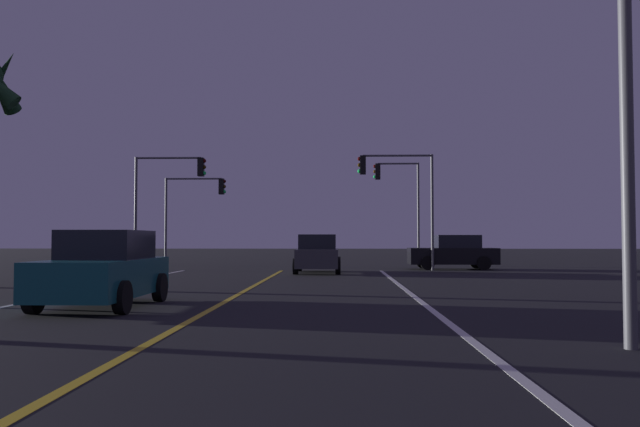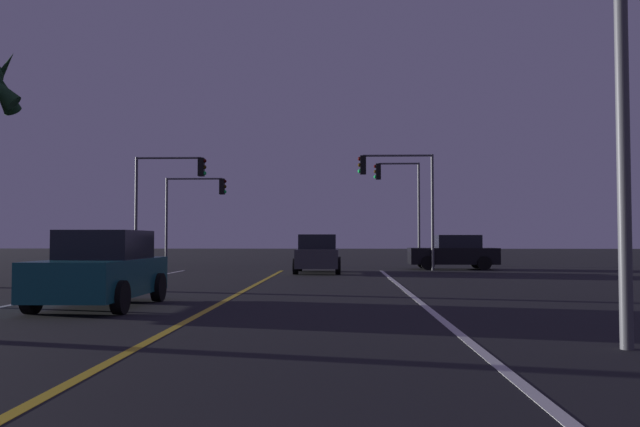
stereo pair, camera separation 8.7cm
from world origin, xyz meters
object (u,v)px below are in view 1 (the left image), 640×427
at_px(traffic_light_near_right, 396,184).
at_px(traffic_light_near_left, 169,186).
at_px(car_oncoming, 104,270).
at_px(traffic_light_far_left, 196,200).
at_px(car_crossing_side, 454,253).
at_px(car_ahead_far, 318,254).
at_px(traffic_light_far_right, 398,190).

distance_m(traffic_light_near_right, traffic_light_near_left, 11.04).
relative_size(car_oncoming, traffic_light_far_left, 0.86).
bearing_deg(traffic_light_near_right, traffic_light_near_left, 0.00).
relative_size(traffic_light_near_right, traffic_light_near_left, 1.01).
relative_size(car_crossing_side, car_ahead_far, 1.00).
relative_size(car_ahead_far, traffic_light_far_left, 0.86).
bearing_deg(traffic_light_far_right, car_crossing_side, 118.06).
height_order(car_ahead_far, traffic_light_near_right, traffic_light_near_right).
xyz_separation_m(car_ahead_far, traffic_light_near_left, (-7.33, 2.48, 3.29)).
xyz_separation_m(car_oncoming, traffic_light_far_right, (8.53, 22.51, 3.46)).
bearing_deg(traffic_light_far_left, car_oncoming, -82.42).
bearing_deg(car_oncoming, traffic_light_far_right, 159.24).
distance_m(car_crossing_side, car_oncoming, 21.12).
distance_m(car_ahead_far, traffic_light_far_right, 9.69).
relative_size(car_crossing_side, car_oncoming, 1.00).
bearing_deg(traffic_light_far_right, car_oncoming, 69.24).
xyz_separation_m(car_ahead_far, car_oncoming, (-4.27, -14.53, 0.00)).
relative_size(traffic_light_near_right, traffic_light_far_left, 1.12).
height_order(car_ahead_far, traffic_light_far_right, traffic_light_far_right).
height_order(car_crossing_side, traffic_light_far_right, traffic_light_far_right).
bearing_deg(car_crossing_side, traffic_light_far_left, -17.67).
height_order(car_ahead_far, car_oncoming, same).
bearing_deg(traffic_light_far_right, car_ahead_far, 61.86).
bearing_deg(traffic_light_far_left, car_crossing_side, -17.67).
xyz_separation_m(car_ahead_far, traffic_light_far_right, (4.27, 7.98, 3.46)).
relative_size(car_ahead_far, traffic_light_near_left, 0.78).
bearing_deg(car_crossing_side, traffic_light_near_right, 20.30).
height_order(traffic_light_near_right, traffic_light_far_right, traffic_light_far_right).
relative_size(traffic_light_near_left, traffic_light_far_right, 0.94).
distance_m(traffic_light_far_right, traffic_light_far_left, 11.54).
relative_size(car_oncoming, traffic_light_far_right, 0.74).
distance_m(car_crossing_side, traffic_light_far_left, 14.87).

